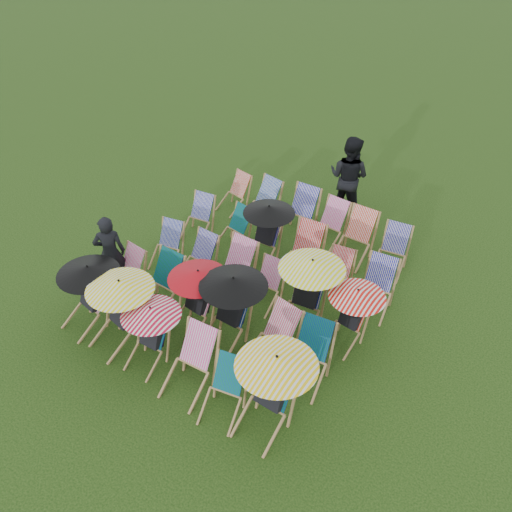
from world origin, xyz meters
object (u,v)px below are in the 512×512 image
Objects in this scene: deckchair_5 at (269,391)px; deckchair_29 at (392,251)px; person_left at (110,252)px; person_rear at (349,177)px; deckchair_0 at (87,295)px.

deckchair_5 is 4.53m from deckchair_29.
deckchair_5 is 4.38m from person_left.
person_rear reaches higher than deckchair_5.
deckchair_0 is at bearing -178.67° from deckchair_5.
person_rear is at bearing 107.88° from deckchair_5.
deckchair_0 is 1.10m from person_left.
person_left reaches higher than deckchair_5.
deckchair_0 is at bearing 69.94° from person_rear.
person_rear reaches higher than person_left.
deckchair_29 is (3.81, 4.50, -0.24)m from deckchair_0.
deckchair_29 is (-0.01, 4.52, -0.31)m from deckchair_5.
deckchair_5 reaches higher than deckchair_0.
deckchair_29 is at bearing 142.08° from person_rear.
person_left reaches higher than deckchair_29.
person_rear is at bearing 80.22° from deckchair_0.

